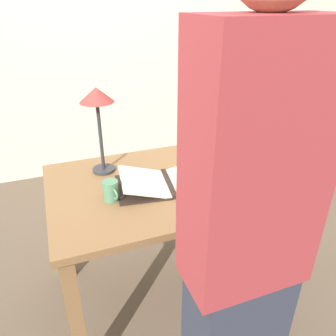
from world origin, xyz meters
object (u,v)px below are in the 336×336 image
at_px(pencil, 200,205).
at_px(book_stack_tall, 234,146).
at_px(coffee_mug, 111,191).
at_px(open_book, 169,181).
at_px(reading_lamp, 97,105).
at_px(person_reader, 241,265).
at_px(book_standing_upright, 209,141).

bearing_deg(pencil, book_stack_tall, 43.20).
height_order(coffee_mug, pencil, coffee_mug).
distance_m(open_book, book_stack_tall, 0.47).
height_order(reading_lamp, pencil, reading_lamp).
bearing_deg(coffee_mug, book_stack_tall, 12.84).
relative_size(reading_lamp, coffee_mug, 4.40).
relative_size(pencil, person_reader, 0.08).
height_order(open_book, reading_lamp, reading_lamp).
distance_m(coffee_mug, person_reader, 0.71).
relative_size(reading_lamp, person_reader, 0.26).
xyz_separation_m(open_book, pencil, (0.07, -0.22, -0.02)).
xyz_separation_m(reading_lamp, coffee_mug, (-0.02, -0.29, -0.32)).
bearing_deg(book_stack_tall, reading_lamp, 169.87).
bearing_deg(reading_lamp, person_reader, -75.01).
height_order(book_stack_tall, pencil, book_stack_tall).
relative_size(book_stack_tall, person_reader, 0.18).
bearing_deg(pencil, reading_lamp, 125.17).
distance_m(book_stack_tall, person_reader, 0.94).
xyz_separation_m(book_standing_upright, coffee_mug, (-0.59, -0.20, -0.08)).
xyz_separation_m(book_stack_tall, person_reader, (-0.46, -0.82, 0.00)).
relative_size(open_book, person_reader, 0.31).
relative_size(book_standing_upright, person_reader, 0.14).
relative_size(book_standing_upright, reading_lamp, 0.56).
relative_size(open_book, book_standing_upright, 2.18).
height_order(open_book, book_standing_upright, book_standing_upright).
xyz_separation_m(book_standing_upright, person_reader, (-0.32, -0.86, -0.03)).
bearing_deg(open_book, book_stack_tall, 24.78).
bearing_deg(coffee_mug, open_book, 6.72).
height_order(coffee_mug, person_reader, person_reader).
height_order(reading_lamp, person_reader, person_reader).
bearing_deg(coffee_mug, person_reader, -67.21).
distance_m(pencil, person_reader, 0.48).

